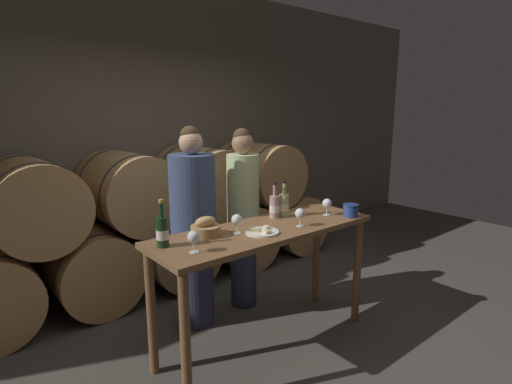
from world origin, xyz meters
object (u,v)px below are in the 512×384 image
at_px(person_right, 243,216).
at_px(wine_bottle_rose, 274,206).
at_px(tasting_table, 266,246).
at_px(wine_glass_right, 327,204).
at_px(blue_crock, 351,210).
at_px(wine_bottle_red, 162,231).
at_px(person_left, 194,228).
at_px(wine_glass_center, 300,214).
at_px(bread_basket, 206,228).
at_px(wine_bottle_white, 284,205).
at_px(cheese_plate, 262,232).
at_px(wine_glass_left, 237,220).
at_px(wine_glass_far_left, 194,237).

bearing_deg(person_right, wine_bottle_rose, -95.01).
distance_m(tasting_table, wine_glass_right, 0.67).
relative_size(person_right, blue_crock, 13.04).
xyz_separation_m(person_right, wine_bottle_red, (-1.05, -0.53, 0.19)).
height_order(person_left, wine_glass_center, person_left).
bearing_deg(wine_bottle_red, wine_glass_right, -6.15).
xyz_separation_m(tasting_table, bread_basket, (-0.44, 0.12, 0.20)).
relative_size(person_right, wine_bottle_white, 5.55).
xyz_separation_m(person_left, wine_bottle_red, (-0.53, -0.53, 0.20)).
height_order(cheese_plate, wine_glass_right, wine_glass_right).
xyz_separation_m(bread_basket, wine_glass_left, (0.20, -0.09, 0.04)).
bearing_deg(cheese_plate, tasting_table, 37.80).
bearing_deg(tasting_table, bread_basket, 164.37).
bearing_deg(tasting_table, wine_glass_center, -31.18).
relative_size(tasting_table, person_left, 1.05).
bearing_deg(tasting_table, wine_bottle_white, 24.99).
bearing_deg(bread_basket, person_left, 68.42).
bearing_deg(bread_basket, wine_glass_right, -9.13).
height_order(wine_bottle_rose, wine_glass_right, wine_bottle_rose).
xyz_separation_m(blue_crock, wine_glass_far_left, (-1.41, 0.09, 0.04)).
height_order(tasting_table, wine_glass_center, wine_glass_center).
height_order(wine_bottle_red, wine_glass_left, wine_bottle_red).
bearing_deg(cheese_plate, wine_bottle_white, 28.50).
xyz_separation_m(person_left, wine_glass_center, (0.46, -0.76, 0.20)).
xyz_separation_m(wine_bottle_white, wine_glass_far_left, (-1.00, -0.26, 0.00)).
bearing_deg(wine_glass_right, person_right, 117.24).
xyz_separation_m(wine_bottle_red, wine_bottle_white, (1.10, 0.05, -0.01)).
bearing_deg(person_left, wine_glass_far_left, -120.35).
xyz_separation_m(cheese_plate, wine_glass_far_left, (-0.57, -0.03, 0.09)).
xyz_separation_m(wine_bottle_rose, bread_basket, (-0.68, -0.04, -0.04)).
relative_size(wine_bottle_rose, cheese_plate, 1.23).
relative_size(wine_bottle_red, cheese_plate, 1.29).
relative_size(person_right, wine_glass_far_left, 11.95).
bearing_deg(blue_crock, person_right, 118.79).
relative_size(person_right, wine_bottle_red, 5.34).
relative_size(blue_crock, wine_glass_center, 0.92).
xyz_separation_m(cheese_plate, wine_glass_left, (-0.14, 0.11, 0.09)).
height_order(blue_crock, wine_glass_left, wine_glass_left).
xyz_separation_m(person_left, wine_glass_left, (-0.00, -0.60, 0.20)).
distance_m(person_left, person_right, 0.52).
distance_m(person_right, wine_glass_left, 0.82).
bearing_deg(cheese_plate, wine_glass_far_left, -176.96).
bearing_deg(wine_bottle_white, cheese_plate, -151.50).
height_order(wine_bottle_rose, wine_glass_center, wine_bottle_rose).
distance_m(cheese_plate, wine_glass_left, 0.20).
bearing_deg(wine_bottle_white, wine_glass_center, -109.93).
xyz_separation_m(wine_bottle_red, wine_glass_far_left, (0.10, -0.22, -0.00)).
bearing_deg(person_left, tasting_table, -68.90).
bearing_deg(wine_bottle_white, wine_glass_far_left, -165.28).
height_order(wine_bottle_white, wine_bottle_rose, wine_bottle_white).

